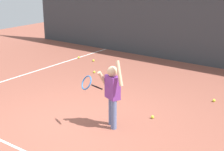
# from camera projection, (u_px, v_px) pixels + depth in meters

# --- Properties ---
(ground_plane) EXTENTS (20.00, 20.00, 0.00)m
(ground_plane) POSITION_uv_depth(u_px,v_px,m) (76.00, 123.00, 6.53)
(ground_plane) COLOR brown
(court_line_baseline) EXTENTS (9.00, 0.05, 0.00)m
(court_line_baseline) POSITION_uv_depth(u_px,v_px,m) (24.00, 151.00, 5.54)
(court_line_baseline) COLOR white
(court_line_baseline) RESTS_ON ground
(court_line_sideline) EXTENTS (0.05, 9.00, 0.00)m
(court_line_sideline) POSITION_uv_depth(u_px,v_px,m) (10.00, 79.00, 9.13)
(court_line_sideline) COLOR white
(court_line_sideline) RESTS_ON ground
(back_fence_windscreen) EXTENTS (13.12, 0.08, 3.30)m
(back_fence_windscreen) POSITION_uv_depth(u_px,v_px,m) (192.00, 11.00, 10.19)
(back_fence_windscreen) COLOR #383D42
(back_fence_windscreen) RESTS_ON ground
(fence_post_1) EXTENTS (0.09, 0.09, 3.45)m
(fence_post_1) POSITION_uv_depth(u_px,v_px,m) (134.00, 4.00, 11.40)
(fence_post_1) COLOR slate
(fence_post_1) RESTS_ON ground
(tennis_player) EXTENTS (0.86, 0.56, 1.35)m
(tennis_player) POSITION_uv_depth(u_px,v_px,m) (111.00, 91.00, 6.18)
(tennis_player) COLOR slate
(tennis_player) RESTS_ON ground
(tennis_ball_0) EXTENTS (0.07, 0.07, 0.07)m
(tennis_ball_0) POSITION_uv_depth(u_px,v_px,m) (153.00, 117.00, 6.73)
(tennis_ball_0) COLOR #CCE033
(tennis_ball_0) RESTS_ON ground
(tennis_ball_2) EXTENTS (0.07, 0.07, 0.07)m
(tennis_ball_2) POSITION_uv_depth(u_px,v_px,m) (79.00, 57.00, 11.20)
(tennis_ball_2) COLOR #CCE033
(tennis_ball_2) RESTS_ON ground
(tennis_ball_3) EXTENTS (0.07, 0.07, 0.07)m
(tennis_ball_3) POSITION_uv_depth(u_px,v_px,m) (214.00, 100.00, 7.57)
(tennis_ball_3) COLOR #CCE033
(tennis_ball_3) RESTS_ON ground
(tennis_ball_5) EXTENTS (0.07, 0.07, 0.07)m
(tennis_ball_5) POSITION_uv_depth(u_px,v_px,m) (93.00, 60.00, 10.83)
(tennis_ball_5) COLOR #CCE033
(tennis_ball_5) RESTS_ON ground
(tennis_ball_7) EXTENTS (0.07, 0.07, 0.07)m
(tennis_ball_7) POSITION_uv_depth(u_px,v_px,m) (94.00, 72.00, 9.64)
(tennis_ball_7) COLOR #CCE033
(tennis_ball_7) RESTS_ON ground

